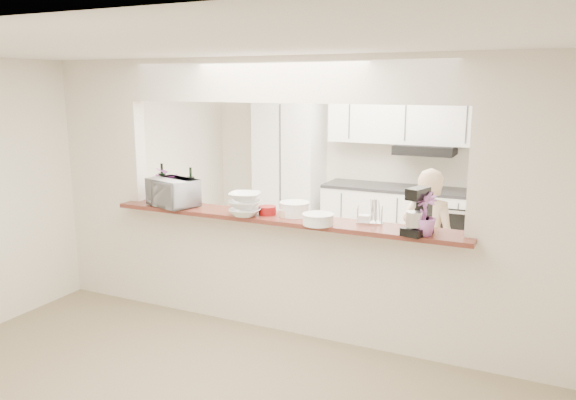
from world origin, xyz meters
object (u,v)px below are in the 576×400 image
Objects in this scene: stand_mixer at (419,213)px; person at (427,244)px; toaster_oven at (173,192)px; refrigerator at (536,206)px.

stand_mixer is 0.26× the size of person.
person is at bearing 39.79° from toaster_oven.
person is (-0.90, -1.80, -0.11)m from refrigerator.
person reaches higher than toaster_oven.
refrigerator reaches higher than stand_mixer.
toaster_oven is 2.40m from stand_mixer.
refrigerator is at bearing 74.06° from stand_mixer.
person is at bearing -116.57° from refrigerator.
toaster_oven is 1.29× the size of stand_mixer.
person is at bearing 96.09° from stand_mixer.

